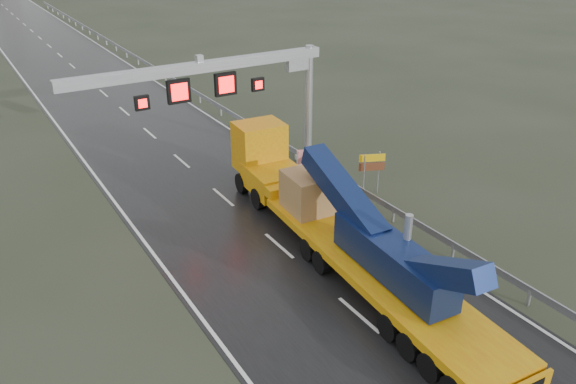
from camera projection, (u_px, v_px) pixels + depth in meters
ground at (434, 381)px, 18.60m from camera, size 400.00×400.00×0.00m
road at (104, 93)px, 49.18m from camera, size 11.00×200.00×0.02m
guardrail at (215, 104)px, 44.11m from camera, size 0.20×140.00×1.40m
sign_gantry at (237, 84)px, 30.89m from camera, size 14.90×1.20×7.42m
heavy_haul_truck at (324, 210)px, 25.72m from camera, size 4.27×19.74×4.60m
exit_sign_pair at (372, 166)px, 30.41m from camera, size 1.33×0.64×2.45m
striped_barrier at (302, 159)px, 34.39m from camera, size 0.72×0.57×1.08m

